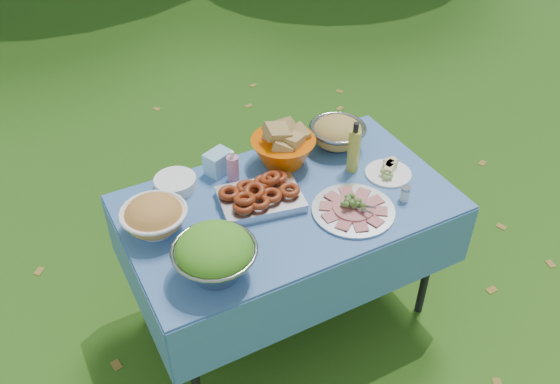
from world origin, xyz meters
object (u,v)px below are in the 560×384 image
(picnic_table, at_px, (287,260))
(charcuterie_platter, at_px, (354,204))
(bread_bowl, at_px, (283,145))
(oil_bottle, at_px, (354,147))
(plate_stack, at_px, (175,183))
(pasta_bowl_steel, at_px, (337,133))
(salad_bowl, at_px, (215,254))

(picnic_table, bearing_deg, charcuterie_platter, -41.87)
(bread_bowl, bearing_deg, oil_bottle, -37.38)
(oil_bottle, bearing_deg, charcuterie_platter, -122.39)
(charcuterie_platter, relative_size, oil_bottle, 1.40)
(plate_stack, relative_size, charcuterie_platter, 0.53)
(pasta_bowl_steel, xyz_separation_m, oil_bottle, (-0.04, -0.21, 0.06))
(salad_bowl, relative_size, bread_bowl, 1.05)
(bread_bowl, relative_size, charcuterie_platter, 0.85)
(charcuterie_platter, bearing_deg, oil_bottle, 57.61)
(bread_bowl, xyz_separation_m, oil_bottle, (0.27, -0.20, 0.03))
(picnic_table, bearing_deg, salad_bowl, -150.63)
(bread_bowl, distance_m, charcuterie_platter, 0.48)
(plate_stack, bearing_deg, bread_bowl, -6.31)
(bread_bowl, bearing_deg, salad_bowl, -137.75)
(picnic_table, distance_m, oil_bottle, 0.64)
(pasta_bowl_steel, height_order, charcuterie_platter, pasta_bowl_steel)
(picnic_table, distance_m, pasta_bowl_steel, 0.68)
(pasta_bowl_steel, xyz_separation_m, charcuterie_platter, (-0.21, -0.47, -0.03))
(charcuterie_platter, bearing_deg, bread_bowl, 102.35)
(salad_bowl, distance_m, plate_stack, 0.59)
(picnic_table, bearing_deg, plate_stack, 141.75)
(plate_stack, distance_m, oil_bottle, 0.84)
(picnic_table, bearing_deg, pasta_bowl_steel, 32.42)
(oil_bottle, bearing_deg, picnic_table, -170.75)
(picnic_table, relative_size, pasta_bowl_steel, 5.23)
(picnic_table, xyz_separation_m, bread_bowl, (0.12, 0.27, 0.48))
(plate_stack, bearing_deg, pasta_bowl_steel, -3.55)
(plate_stack, bearing_deg, oil_bottle, -18.21)
(picnic_table, bearing_deg, bread_bowl, 65.99)
(bread_bowl, bearing_deg, plate_stack, 173.69)
(pasta_bowl_steel, bearing_deg, oil_bottle, -101.91)
(plate_stack, height_order, bread_bowl, bread_bowl)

